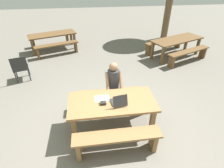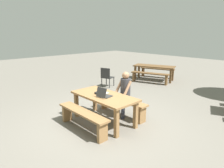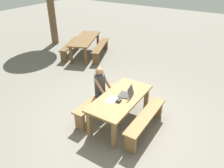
% 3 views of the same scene
% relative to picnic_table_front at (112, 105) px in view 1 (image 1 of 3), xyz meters
% --- Properties ---
extents(ground_plane, '(30.00, 30.00, 0.00)m').
position_rel_picnic_table_front_xyz_m(ground_plane, '(0.00, 0.00, -0.62)').
color(ground_plane, slate).
extents(picnic_table_front, '(1.76, 0.84, 0.73)m').
position_rel_picnic_table_front_xyz_m(picnic_table_front, '(0.00, 0.00, 0.00)').
color(picnic_table_front, olive).
rests_on(picnic_table_front, ground).
extents(bench_near, '(1.62, 0.30, 0.48)m').
position_rel_picnic_table_front_xyz_m(bench_near, '(0.00, -0.66, -0.27)').
color(bench_near, olive).
rests_on(bench_near, ground).
extents(bench_far, '(1.62, 0.30, 0.48)m').
position_rel_picnic_table_front_xyz_m(bench_far, '(0.00, 0.66, -0.27)').
color(bench_far, olive).
rests_on(bench_far, ground).
extents(laptop, '(0.33, 0.35, 0.25)m').
position_rel_picnic_table_front_xyz_m(laptop, '(0.12, -0.10, 0.17)').
color(laptop, '#2D2D2D').
rests_on(laptop, picnic_table_front).
extents(small_pouch, '(0.11, 0.09, 0.05)m').
position_rel_picnic_table_front_xyz_m(small_pouch, '(-0.19, -0.06, 0.13)').
color(small_pouch, black).
rests_on(small_pouch, picnic_table_front).
extents(paper_sheet, '(0.30, 0.22, 0.00)m').
position_rel_picnic_table_front_xyz_m(paper_sheet, '(-0.20, 0.12, 0.11)').
color(paper_sheet, white).
rests_on(paper_sheet, picnic_table_front).
extents(person_seated, '(0.38, 0.39, 1.25)m').
position_rel_picnic_table_front_xyz_m(person_seated, '(0.12, 0.62, 0.11)').
color(person_seated, '#333847').
rests_on(person_seated, ground).
extents(plastic_chair, '(0.55, 0.55, 0.83)m').
position_rel_picnic_table_front_xyz_m(plastic_chair, '(-2.51, 2.33, -0.18)').
color(plastic_chair, '#262626').
rests_on(plastic_chair, ground).
extents(picnic_table_mid, '(2.05, 1.34, 0.71)m').
position_rel_picnic_table_front_xyz_m(picnic_table_mid, '(-1.89, 4.84, -0.02)').
color(picnic_table_mid, brown).
rests_on(picnic_table_mid, ground).
extents(bench_mid_south, '(1.72, 0.86, 0.48)m').
position_rel_picnic_table_front_xyz_m(bench_mid_south, '(-1.66, 4.20, -0.26)').
color(bench_mid_south, brown).
rests_on(bench_mid_south, ground).
extents(bench_mid_north, '(1.72, 0.86, 0.48)m').
position_rel_picnic_table_front_xyz_m(bench_mid_north, '(-2.11, 5.47, -0.26)').
color(bench_mid_north, brown).
rests_on(bench_mid_north, ground).
extents(picnic_table_rear, '(2.24, 1.50, 0.73)m').
position_rel_picnic_table_front_xyz_m(picnic_table_rear, '(3.02, 3.44, 0.01)').
color(picnic_table_rear, brown).
rests_on(picnic_table_rear, ground).
extents(bench_rear_south, '(1.87, 0.98, 0.48)m').
position_rel_picnic_table_front_xyz_m(bench_rear_south, '(3.26, 2.85, -0.26)').
color(bench_rear_south, brown).
rests_on(bench_rear_south, ground).
extents(bench_rear_north, '(1.87, 0.98, 0.48)m').
position_rel_picnic_table_front_xyz_m(bench_rear_north, '(2.79, 4.03, -0.26)').
color(bench_rear_north, brown).
rests_on(bench_rear_north, ground).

